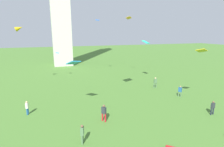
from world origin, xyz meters
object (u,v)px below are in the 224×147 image
Objects in this scene: person_5 at (104,112)px; kite_flying_7 at (19,28)px; person_0 at (82,133)px; person_3 at (213,107)px; kite_flying_1 at (202,51)px; person_2 at (27,107)px; kite_flying_0 at (146,42)px; person_4 at (155,82)px; kite_flying_4 at (57,53)px; person_1 at (180,91)px; kite_flying_6 at (97,20)px; kite_flying_3 at (73,63)px; kite_flying_2 at (129,18)px.

person_5 is 20.26m from kite_flying_7.
person_3 is (14.66, 0.37, -0.03)m from person_0.
person_2 is at bearing -37.83° from kite_flying_1.
person_5 is 1.21× the size of kite_flying_0.
person_5 is (-11.32, -7.93, -0.00)m from person_4.
kite_flying_4 is at bearing -5.30° from person_2.
kite_flying_1 is 2.17× the size of kite_flying_4.
kite_flying_6 is at bearing 179.26° from person_1.
kite_flying_3 reaches higher than person_2.
person_2 is 19.26m from person_4.
person_3 is 0.88× the size of person_4.
person_5 is 13.86m from kite_flying_1.
kite_flying_7 is (-20.32, 8.02, 8.66)m from person_4.
person_0 is 0.95× the size of kite_flying_1.
person_1 is at bearing -113.64° from kite_flying_7.
kite_flying_2 reaches higher than kite_flying_1.
person_1 is 26.35m from kite_flying_7.
kite_flying_3 reaches higher than person_3.
kite_flying_7 is at bearing 55.51° from kite_flying_2.
person_3 is 2.00× the size of kite_flying_4.
person_4 is at bearing -33.04° from person_0.
kite_flying_3 is 1.88× the size of kite_flying_6.
person_2 is at bearing -18.37° from kite_flying_4.
kite_flying_3 is at bearing -144.92° from kite_flying_7.
person_4 reaches higher than person_5.
kite_flying_1 reaches higher than person_0.
kite_flying_0 is at bearing -76.06° from person_5.
kite_flying_0 is 1.43× the size of kite_flying_2.
person_0 is 1.23× the size of kite_flying_7.
person_1 is at bearing -111.19° from kite_flying_1.
person_4 is at bearing -104.21° from kite_flying_7.
person_4 is 1.21× the size of kite_flying_0.
person_4 is 1.73× the size of kite_flying_2.
person_5 is 1.04× the size of kite_flying_1.
person_2 is at bearing 52.37° from person_0.
person_1 is at bearing -107.91° from person_5.
person_4 is 2.27× the size of kite_flying_4.
kite_flying_2 reaches higher than kite_flying_0.
kite_flying_2 is at bearing 101.45° from person_4.
kite_flying_6 is (-6.56, 11.59, 10.44)m from person_4.
kite_flying_0 reaches higher than kite_flying_4.
kite_flying_1 is (20.18, -4.01, 6.00)m from person_2.
kite_flying_2 is at bearing -64.62° from person_5.
kite_flying_0 reaches higher than person_1.
kite_flying_2 is 18.84m from kite_flying_7.
kite_flying_3 reaches higher than person_1.
person_3 is 21.11m from kite_flying_2.
kite_flying_0 is 0.86× the size of kite_flying_1.
person_2 is 1.68× the size of kite_flying_6.
kite_flying_1 is 1.29× the size of kite_flying_7.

